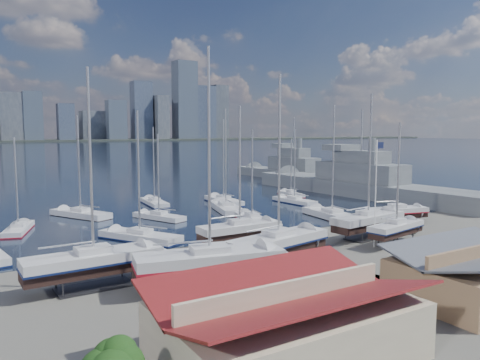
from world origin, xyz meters
TOP-DOWN VIEW (x-y plane):
  - ground at (0.00, -10.00)m, footprint 1400.00×1400.00m
  - water at (0.00, 300.00)m, footprint 1400.00×600.00m
  - shed_red at (-18.00, -26.00)m, footprint 14.70×9.45m
  - shed_grey at (0.00, -26.00)m, footprint 12.60×8.40m
  - sailboat_cradle_0 at (-24.18, -8.43)m, footprint 11.11×3.42m
  - sailboat_cradle_1 at (-16.32, -13.65)m, footprint 12.47×5.83m
  - sailboat_cradle_2 at (-7.27, -3.53)m, footprint 9.40×2.67m
  - sailboat_cradle_3 at (-7.66, -11.15)m, footprint 11.54×5.18m
  - sailboat_cradle_4 at (8.17, -7.52)m, footprint 10.74×4.13m
  - sailboat_cradle_5 at (8.22, -11.63)m, footprint 8.62×3.81m
  - sailboat_cradle_6 at (16.75, -4.59)m, footprint 8.72×4.50m
  - sailboat_moored_1 at (-26.90, 17.82)m, footprint 4.83×8.66m
  - sailboat_moored_2 at (-17.83, 24.24)m, footprint 7.35×10.51m
  - sailboat_moored_3 at (-15.42, 5.35)m, footprint 7.73×10.61m
  - sailboat_moored_4 at (-8.60, 16.56)m, footprint 5.54×8.78m
  - sailboat_moored_5 at (-4.36, 29.24)m, footprint 3.47×9.56m
  - sailboat_moored_6 at (1.91, 8.13)m, footprint 4.43×9.37m
  - sailboat_moored_7 at (3.16, 17.71)m, footprint 6.01×11.67m
  - sailboat_moored_8 at (6.72, 24.67)m, footprint 3.44×10.46m
  - sailboat_moored_9 at (12.98, 3.83)m, footprint 4.52×11.65m
  - sailboat_moored_10 at (17.40, 18.25)m, footprint 3.29×9.30m
  - sailboat_moored_11 at (22.70, 26.08)m, footprint 3.63×8.14m
  - naval_ship_east at (34.72, 19.48)m, footprint 11.53×53.06m
  - naval_ship_west at (42.22, 50.29)m, footprint 8.83×42.77m
  - car_a at (-8.76, -18.51)m, footprint 3.25×4.94m
  - car_b at (-6.36, -20.42)m, footprint 5.04×3.05m
  - car_c at (4.07, -20.66)m, footprint 2.81×5.31m
  - car_d at (11.06, -18.47)m, footprint 2.92×5.02m
  - flagpole at (5.63, -10.91)m, footprint 1.04×0.12m

SIDE VIEW (x-z plane):
  - water at x=0.00m, z-range -0.35..0.05m
  - ground at x=0.00m, z-range 0.00..0.00m
  - sailboat_moored_5 at x=-4.36m, z-range -6.69..7.31m
  - sailboat_moored_10 at x=17.40m, z-range -6.51..7.12m
  - sailboat_moored_6 at x=1.91m, z-range -6.45..7.06m
  - sailboat_moored_8 at x=6.72m, z-range -7.40..8.02m
  - sailboat_moored_3 at x=-15.42m, z-range -7.55..8.17m
  - sailboat_moored_1 at x=-26.90m, z-range -5.93..6.55m
  - sailboat_moored_11 at x=22.70m, z-range -5.57..6.19m
  - sailboat_moored_2 at x=-17.83m, z-range -7.49..8.13m
  - sailboat_moored_7 at x=3.16m, z-range -8.16..8.81m
  - sailboat_moored_9 at x=12.98m, z-range -8.24..8.89m
  - sailboat_moored_4 at x=-8.60m, z-range -6.12..6.76m
  - car_d at x=11.06m, z-range 0.00..1.37m
  - car_c at x=4.07m, z-range 0.00..1.42m
  - car_a at x=-8.76m, z-range 0.00..1.56m
  - car_b at x=-6.36m, z-range 0.00..1.57m
  - naval_ship_west at x=42.22m, z-range -7.25..10.58m
  - naval_ship_east at x=34.72m, z-range -7.70..11.04m
  - sailboat_cradle_5 at x=8.22m, z-range -4.88..8.78m
  - sailboat_cradle_6 at x=16.75m, z-range -4.92..8.83m
  - sailboat_cradle_2 at x=-7.27m, z-range -5.64..9.73m
  - sailboat_cradle_4 at x=8.17m, z-range -6.38..10.63m
  - shed_grey at x=0.00m, z-range 0.06..4.23m
  - sailboat_cradle_0 at x=-24.18m, z-range -6.69..11.00m
  - sailboat_cradle_3 at x=-7.66m, z-range -6.77..11.10m
  - sailboat_cradle_1 at x=-16.32m, z-range -7.36..11.83m
  - shed_red at x=-18.00m, z-range 0.07..4.57m
  - flagpole at x=5.63m, z-range 0.88..12.64m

